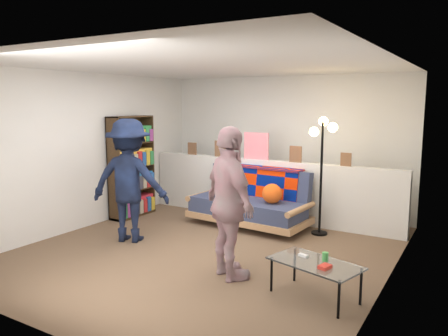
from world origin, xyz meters
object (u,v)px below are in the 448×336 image
at_px(person_left, 129,181).
at_px(futon_sofa, 251,202).
at_px(bookshelf, 132,170).
at_px(floor_lamp, 322,152).
at_px(coffee_table, 316,265).
at_px(person_right, 230,204).

bearing_deg(person_left, futon_sofa, -145.50).
height_order(bookshelf, person_left, person_left).
xyz_separation_m(bookshelf, person_left, (0.91, -1.03, 0.06)).
xyz_separation_m(bookshelf, floor_lamp, (3.12, 0.66, 0.43)).
distance_m(coffee_table, person_left, 2.96).
bearing_deg(bookshelf, person_right, -27.78).
distance_m(bookshelf, floor_lamp, 3.22).
relative_size(person_left, person_right, 1.02).
distance_m(futon_sofa, floor_lamp, 1.39).
bearing_deg(floor_lamp, person_right, -98.77).
height_order(bookshelf, person_right, bookshelf).
distance_m(bookshelf, coffee_table, 4.09).
bearing_deg(coffee_table, floor_lamp, 107.38).
distance_m(coffee_table, person_right, 1.12).
bearing_deg(bookshelf, futon_sofa, 14.36).
bearing_deg(bookshelf, floor_lamp, 11.88).
xyz_separation_m(futon_sofa, coffee_table, (1.75, -2.00, -0.03)).
height_order(bookshelf, floor_lamp, floor_lamp).
relative_size(futon_sofa, person_right, 1.15).
bearing_deg(coffee_table, person_right, 179.67).
distance_m(coffee_table, floor_lamp, 2.40).
height_order(coffee_table, floor_lamp, floor_lamp).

